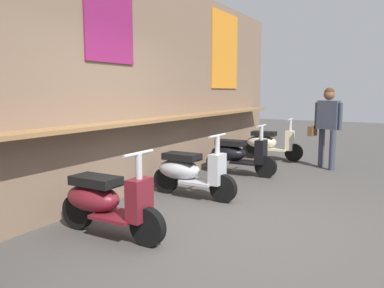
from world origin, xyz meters
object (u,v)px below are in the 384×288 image
at_px(scooter_silver, 189,171).
at_px(scooter_black, 236,154).
at_px(scooter_cream, 269,143).
at_px(scooter_maroon, 104,201).
at_px(shopper_with_handbag, 327,120).

height_order(scooter_silver, scooter_black, same).
bearing_deg(scooter_cream, scooter_silver, -93.72).
relative_size(scooter_maroon, shopper_with_handbag, 0.85).
distance_m(scooter_maroon, scooter_black, 3.64).
bearing_deg(scooter_silver, shopper_with_handbag, 69.15).
bearing_deg(scooter_black, shopper_with_handbag, 45.85).
height_order(scooter_maroon, scooter_black, same).
bearing_deg(shopper_with_handbag, scooter_cream, -97.02).
height_order(scooter_black, scooter_cream, same).
bearing_deg(scooter_silver, scooter_maroon, -88.10).
height_order(scooter_maroon, scooter_cream, same).
xyz_separation_m(scooter_black, scooter_cream, (1.90, -0.00, 0.00)).
relative_size(scooter_maroon, scooter_black, 1.00).
distance_m(scooter_silver, scooter_cream, 3.71).
height_order(scooter_maroon, scooter_silver, same).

